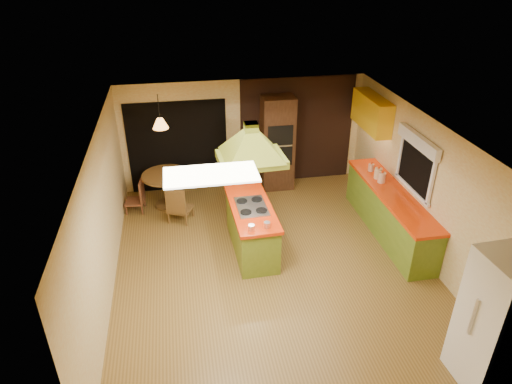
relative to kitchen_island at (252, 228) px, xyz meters
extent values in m
plane|color=olive|center=(0.28, -0.55, -0.46)|extent=(6.50, 6.50, 0.00)
plane|color=beige|center=(0.28, 2.70, 0.79)|extent=(5.50, 0.00, 5.50)
plane|color=beige|center=(0.28, -3.80, 0.79)|extent=(5.50, 0.00, 5.50)
plane|color=beige|center=(-2.47, -0.55, 0.79)|extent=(0.00, 6.50, 6.50)
plane|color=beige|center=(3.03, -0.55, 0.79)|extent=(0.00, 6.50, 6.50)
plane|color=silver|center=(0.28, -0.55, 2.04)|extent=(6.50, 6.50, 0.00)
cube|color=#381E14|center=(1.53, 2.68, 0.79)|extent=(2.64, 0.03, 2.50)
cube|color=black|center=(-1.22, 2.68, 0.59)|extent=(2.20, 0.03, 2.10)
cube|color=olive|center=(2.73, 0.05, -0.03)|extent=(0.58, 3.00, 0.86)
cube|color=#E53807|center=(2.73, 0.05, 0.43)|extent=(0.62, 3.05, 0.06)
cube|color=yellow|center=(2.85, 1.65, 1.49)|extent=(0.34, 1.40, 0.70)
cube|color=black|center=(3.00, -0.15, 1.09)|extent=(0.03, 1.16, 0.96)
cube|color=white|center=(2.95, -0.15, 1.56)|extent=(0.10, 1.35, 0.22)
cube|color=white|center=(-0.82, -1.75, 2.02)|extent=(1.20, 0.60, 0.03)
cube|color=olive|center=(0.00, 0.00, -0.04)|extent=(0.72, 1.76, 0.85)
cube|color=red|center=(0.00, 0.00, 0.42)|extent=(0.78, 1.84, 0.06)
cube|color=silver|center=(0.00, 0.00, 0.46)|extent=(0.55, 0.78, 0.02)
cube|color=olive|center=(0.00, 0.00, 1.39)|extent=(1.16, 0.86, 0.13)
pyramid|color=olive|center=(0.00, 0.00, 1.90)|extent=(1.16, 0.86, 0.45)
cube|color=olive|center=(0.00, 0.00, 1.97)|extent=(0.22, 0.22, 0.13)
imported|color=#464F29|center=(-0.05, 1.26, 0.39)|extent=(0.72, 0.59, 1.71)
cube|color=white|center=(2.54, -3.40, 0.51)|extent=(0.83, 0.79, 1.94)
cube|color=#462916|center=(1.01, 2.40, 0.62)|extent=(0.72, 0.58, 2.17)
cube|color=black|center=(1.01, 2.10, 0.92)|extent=(0.56, 0.02, 0.45)
cube|color=black|center=(1.01, 2.10, 0.42)|extent=(0.56, 0.02, 0.45)
cylinder|color=brown|center=(-1.52, 1.92, 0.28)|extent=(1.02, 1.02, 0.05)
cylinder|color=brown|center=(-1.52, 1.92, -0.08)|extent=(0.14, 0.14, 0.71)
cylinder|color=brown|center=(-1.52, 1.92, -0.44)|extent=(0.57, 0.57, 0.05)
cone|color=#FF9E3F|center=(-1.52, 1.92, 1.44)|extent=(0.42, 0.42, 0.21)
cylinder|color=beige|center=(2.68, 0.65, 0.57)|extent=(0.19, 0.19, 0.22)
cylinder|color=beige|center=(2.68, 0.47, 0.56)|extent=(0.15, 0.15, 0.21)
cylinder|color=beige|center=(2.68, 0.99, 0.54)|extent=(0.15, 0.15, 0.16)
camera|label=1|loc=(-1.18, -6.96, 4.61)|focal=32.00mm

